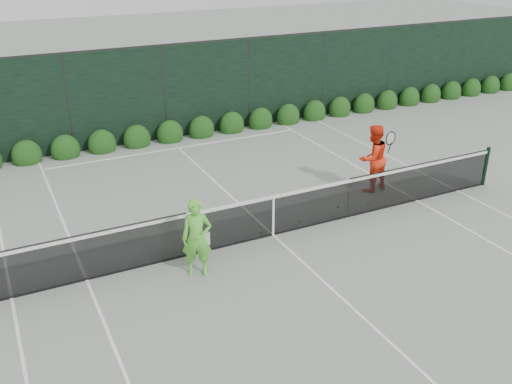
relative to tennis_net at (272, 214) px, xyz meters
name	(u,v)px	position (x,y,z in m)	size (l,w,h in m)	color
ground	(273,235)	(0.02, 0.00, -0.53)	(80.00, 80.00, 0.00)	gray
tennis_net	(272,214)	(0.00, 0.00, 0.00)	(12.90, 0.10, 1.07)	black
player_woman	(197,238)	(-2.04, -0.73, 0.27)	(0.68, 0.58, 1.60)	#5ECF3C
player_man	(373,158)	(3.49, 1.06, 0.37)	(0.98, 0.78, 1.79)	#FC3515
court_lines	(273,235)	(0.02, 0.00, -0.53)	(11.03, 23.83, 0.01)	white
windscreen_fence	(347,226)	(0.02, -2.71, 0.98)	(32.00, 21.07, 3.06)	black
hedge_row	(170,134)	(0.02, 7.15, -0.30)	(31.66, 0.65, 0.94)	#0F360E
tennis_balls	(296,223)	(0.75, 0.24, -0.50)	(4.94, 0.78, 0.07)	#B5E833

